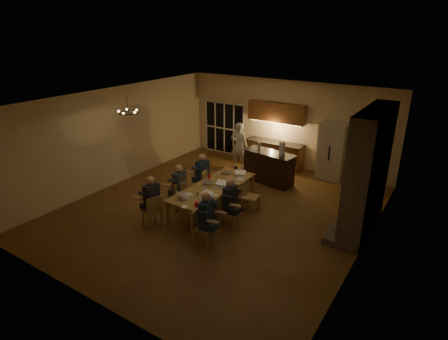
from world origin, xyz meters
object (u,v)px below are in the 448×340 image
chair_left_mid (177,195)px  person_left_mid (180,187)px  standing_person (239,146)px  redcup_near (196,204)px  laptop_a (185,194)px  laptop_e (227,170)px  bar_island (269,167)px  chair_right_mid (229,210)px  laptop_d (220,184)px  person_right_near (206,218)px  dining_table (213,198)px  redcup_mid (209,176)px  chair_left_near (151,210)px  can_cola (236,168)px  chair_right_near (203,228)px  person_left_far (202,175)px  bar_bottle (259,146)px  can_silver (197,194)px  chair_left_far (199,183)px  mug_mid (225,179)px  plate_left (188,195)px  plate_far (240,179)px  laptop_f (240,174)px  plate_near (214,196)px  person_left_near (152,201)px  laptop_c (209,180)px  laptop_b (205,195)px  chandelier (128,113)px  refrigerator (332,151)px  person_right_mid (230,203)px  mug_front (204,190)px  mug_back (219,173)px

chair_left_mid → person_left_mid: person_left_mid is taller
standing_person → redcup_near: bearing=97.8°
laptop_a → laptop_e: same height
bar_island → chair_right_mid: (0.43, -3.17, -0.10)m
laptop_d → person_right_near: bearing=-74.8°
dining_table → redcup_mid: bearing=135.6°
chair_left_mid → chair_left_near: bearing=20.8°
bar_island → laptop_a: (-0.60, -3.74, 0.32)m
can_cola → chair_left_mid: bearing=-112.0°
chair_right_near → bar_island: bearing=-5.0°
chair_left_near → person_left_far: person_left_far is taller
person_right_near → bar_bottle: size_ratio=5.75×
can_silver → chair_right_mid: bearing=20.3°
chair_left_far → mug_mid: size_ratio=8.90×
laptop_a → plate_left: (-0.05, 0.18, -0.10)m
plate_far → laptop_f: bearing=121.7°
person_left_far → plate_near: person_left_far is taller
person_left_near → mug_mid: size_ratio=13.80×
plate_left → laptop_c: bearing=88.8°
person_left_far → laptop_b: bearing=41.5°
chair_left_near → chandelier: 2.80m
person_left_near → laptop_a: (0.70, 0.51, 0.17)m
person_left_far → laptop_e: bearing=128.1°
mug_mid → bar_bottle: (-0.12, 2.31, 0.40)m
refrigerator → chair_right_mid: size_ratio=2.25×
refrigerator → laptop_e: bearing=-125.6°
chair_right_near → person_right_mid: person_right_mid is taller
mug_front → person_right_mid: bearing=-6.7°
mug_mid → plate_near: (0.32, -1.02, -0.04)m
person_right_mid → mug_front: person_right_mid is taller
chair_right_near → redcup_near: size_ratio=7.42×
laptop_b → laptop_d: same height
chair_right_near → plate_left: bearing=43.7°
laptop_d → bar_bottle: 2.85m
person_left_mid → redcup_near: person_left_mid is taller
can_silver → can_cola: (-0.15, 2.23, 0.00)m
redcup_mid → plate_near: (0.83, -0.94, -0.05)m
laptop_a → laptop_f: bearing=-63.7°
laptop_f → plate_left: bearing=-130.7°
refrigerator → laptop_f: (-1.75, -3.23, -0.14)m
laptop_f → can_cola: size_ratio=2.67×
plate_far → person_right_mid: bearing=-69.2°
dining_table → person_left_mid: 1.02m
chair_right_near → person_right_near: (0.04, 0.07, 0.24)m
mug_front → mug_back: 1.28m
person_left_mid → plate_left: bearing=51.7°
chair_left_far → person_left_near: size_ratio=0.64×
chair_left_mid → plate_far: bearing=153.3°
chair_left_far → chandelier: bearing=-58.5°
chair_right_near → chair_right_mid: 1.16m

